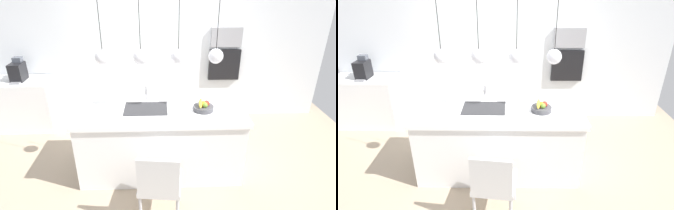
% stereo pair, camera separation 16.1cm
% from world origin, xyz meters
% --- Properties ---
extents(floor, '(6.60, 6.60, 0.00)m').
position_xyz_m(floor, '(0.00, 0.00, 0.00)').
color(floor, tan).
rests_on(floor, ground).
extents(back_wall, '(6.00, 0.10, 2.60)m').
position_xyz_m(back_wall, '(0.00, 1.65, 1.30)').
color(back_wall, white).
rests_on(back_wall, ground).
extents(kitchen_island, '(2.18, 0.93, 0.96)m').
position_xyz_m(kitchen_island, '(0.00, 0.00, 0.48)').
color(kitchen_island, white).
rests_on(kitchen_island, ground).
extents(sink_basin, '(0.56, 0.40, 0.02)m').
position_xyz_m(sink_basin, '(-0.19, 0.00, 0.95)').
color(sink_basin, '#2D2D30').
rests_on(sink_basin, kitchen_island).
extents(faucet, '(0.02, 0.17, 0.22)m').
position_xyz_m(faucet, '(-0.19, 0.21, 1.10)').
color(faucet, silver).
rests_on(faucet, kitchen_island).
extents(fruit_bowl, '(0.26, 0.26, 0.16)m').
position_xyz_m(fruit_bowl, '(0.55, -0.07, 1.01)').
color(fruit_bowl, '#4C4C51').
rests_on(fruit_bowl, kitchen_island).
extents(side_counter, '(1.10, 0.60, 0.90)m').
position_xyz_m(side_counter, '(-2.40, 1.28, 0.45)').
color(side_counter, white).
rests_on(side_counter, ground).
extents(coffee_machine, '(0.20, 0.35, 0.38)m').
position_xyz_m(coffee_machine, '(-2.37, 1.28, 1.06)').
color(coffee_machine, black).
rests_on(coffee_machine, side_counter).
extents(microwave, '(0.54, 0.08, 0.34)m').
position_xyz_m(microwave, '(1.18, 1.58, 1.54)').
color(microwave, '#9E9EA3').
rests_on(microwave, back_wall).
extents(oven, '(0.56, 0.08, 0.56)m').
position_xyz_m(oven, '(1.18, 1.58, 1.04)').
color(oven, black).
rests_on(oven, back_wall).
extents(chair_near, '(0.51, 0.52, 0.90)m').
position_xyz_m(chair_near, '(-0.02, -0.88, 0.50)').
color(chair_near, silver).
rests_on(chair_near, ground).
extents(pendant_light_left, '(0.18, 0.18, 0.78)m').
position_xyz_m(pendant_light_left, '(-0.68, 0.00, 1.65)').
color(pendant_light_left, silver).
extents(pendant_light_center_left, '(0.18, 0.18, 0.78)m').
position_xyz_m(pendant_light_center_left, '(-0.23, 0.00, 1.65)').
color(pendant_light_center_left, silver).
extents(pendant_light_center_right, '(0.18, 0.18, 0.78)m').
position_xyz_m(pendant_light_center_right, '(0.23, 0.00, 1.65)').
color(pendant_light_center_right, silver).
extents(pendant_light_right, '(0.18, 0.18, 0.78)m').
position_xyz_m(pendant_light_right, '(0.68, 0.00, 1.65)').
color(pendant_light_right, silver).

